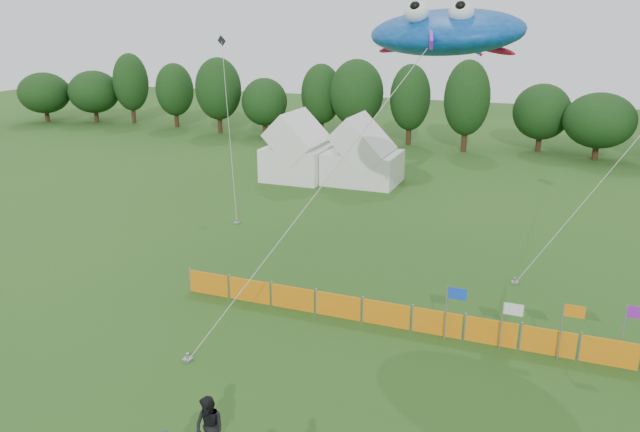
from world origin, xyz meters
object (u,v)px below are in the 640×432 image
at_px(tent_right, 363,157).
at_px(barrier_fence, 437,323).
at_px(tent_left, 298,152).
at_px(stingray_kite, 448,32).
at_px(spectator_b, 209,428).

height_order(tent_right, barrier_fence, tent_right).
bearing_deg(tent_left, stingray_kite, -48.22).
bearing_deg(stingray_kite, barrier_fence, -77.19).
relative_size(tent_right, barrier_fence, 0.24).
bearing_deg(barrier_fence, tent_right, 114.86).
xyz_separation_m(barrier_fence, spectator_b, (-4.38, -9.22, 0.43)).
bearing_deg(stingray_kite, tent_left, 131.78).
distance_m(tent_left, tent_right, 4.94).
relative_size(tent_left, tent_right, 0.86).
height_order(tent_right, stingray_kite, stingray_kite).
bearing_deg(tent_right, stingray_kite, -61.41).
xyz_separation_m(barrier_fence, stingray_kite, (-1.22, 5.38, 10.50)).
height_order(tent_left, stingray_kite, stingray_kite).
xyz_separation_m(tent_right, spectator_b, (5.32, -30.16, -0.97)).
height_order(spectator_b, stingray_kite, stingray_kite).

